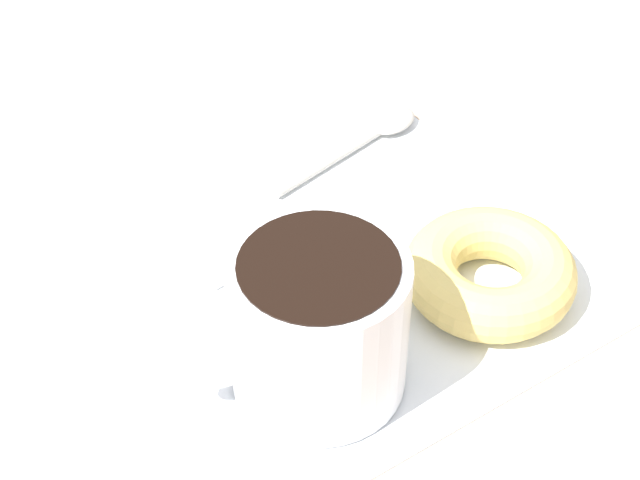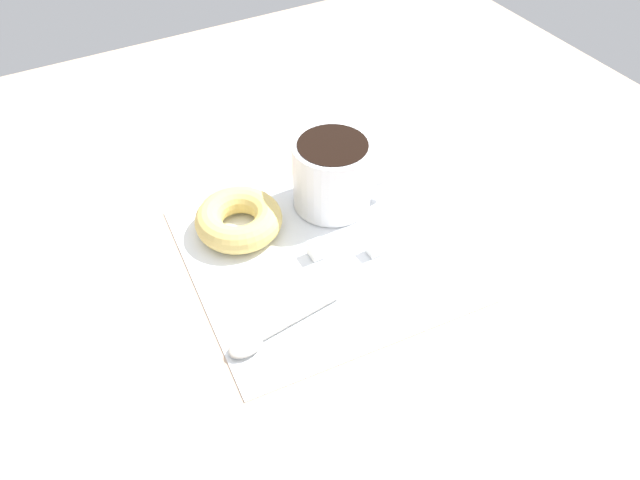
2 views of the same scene
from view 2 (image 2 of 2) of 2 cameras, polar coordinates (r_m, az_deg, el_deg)
name	(u,v)px [view 2 (image 2 of 2)]	position (r cm, az deg, el deg)	size (l,w,h in cm)	color
ground_plane	(333,269)	(69.62, 1.23, -2.69)	(120.00, 120.00, 2.00)	tan
napkin	(320,254)	(69.67, 0.00, -1.26)	(28.18, 28.18, 0.30)	white
coffee_cup	(334,173)	(73.17, 1.27, 6.15)	(9.33, 12.29, 8.47)	white
donut	(239,219)	(71.79, -7.44, 1.87)	(10.01, 10.01, 3.15)	#E5C66B
spoon	(261,338)	(61.72, -5.41, -8.90)	(3.01, 12.92, 0.90)	#B7B2A8
sugar_cube	(375,247)	(69.33, 5.02, -0.65)	(1.60, 1.60, 1.60)	white
sugar_cube_extra	(317,249)	(68.73, -0.25, -0.84)	(1.76, 1.76, 1.76)	white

